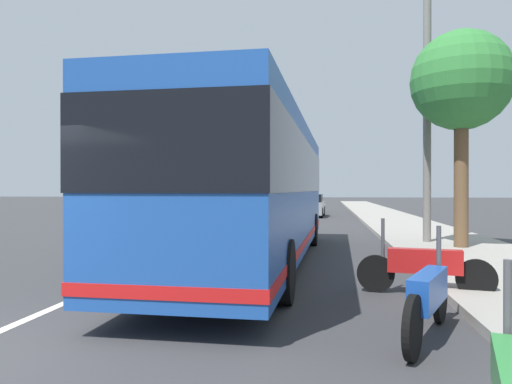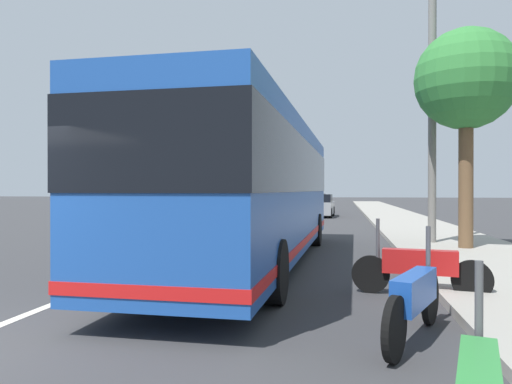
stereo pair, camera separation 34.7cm
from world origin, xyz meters
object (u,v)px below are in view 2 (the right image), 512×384
Objects in this scene: motorcycle_nearest_curb at (419,267)px; car_side_street at (315,203)px; car_oncoming at (320,206)px; utility_pole at (432,114)px; coach_bus at (256,184)px; car_ahead_same_lane at (263,201)px; car_far_distant at (255,203)px; motorcycle_by_tree at (415,298)px; roadside_tree_mid_block at (466,82)px.

car_side_street is at bearing -73.58° from motorcycle_nearest_curb.
car_side_street is at bearing 8.49° from car_oncoming.
motorcycle_nearest_curb is 8.26m from utility_pole.
coach_bus is 3.04× the size of car_ahead_same_lane.
car_side_street reaches higher than motorcycle_nearest_curb.
car_far_distant is (1.94, 5.04, -0.01)m from car_side_street.
motorcycle_by_tree is 34.44m from car_far_distant.
car_ahead_same_lane is 0.97× the size of car_oncoming.
motorcycle_nearest_curb is 0.27× the size of utility_pole.
car_oncoming is at bearing 26.92° from motorcycle_by_tree.
motorcycle_nearest_curb is at bearing 12.15° from motorcycle_by_tree.
utility_pole reaches higher than coach_bus.
car_side_street is (5.90, 0.65, -0.00)m from car_oncoming.
coach_bus reaches higher than motorcycle_nearest_curb.
roadside_tree_mid_block is (-31.17, -10.85, 4.07)m from car_ahead_same_lane.
coach_bus is 4.65m from motorcycle_nearest_curb.
roadside_tree_mid_block reaches higher than motorcycle_nearest_curb.
utility_pole is (-29.84, -10.18, 3.40)m from car_ahead_same_lane.
car_side_street is 22.65m from utility_pole.
car_oncoming is at bearing -176.76° from car_side_street.
car_oncoming is 0.95× the size of car_side_street.
car_far_distant is at bearing 38.19° from car_oncoming.
roadside_tree_mid_block is 0.76× the size of utility_pole.
car_far_distant is at bearing 11.80° from coach_bus.
roadside_tree_mid_block reaches higher than motorcycle_by_tree.
coach_bus is 34.57m from car_ahead_same_lane.
car_side_street is at bearing 37.34° from car_ahead_same_lane.
car_side_street is (-7.99, -5.35, -0.01)m from car_ahead_same_lane.
car_oncoming is (23.23, 2.70, 0.21)m from motorcycle_nearest_curb.
coach_bus is at bearing 131.97° from utility_pole.
motorcycle_nearest_curb is at bearing 16.73° from car_ahead_same_lane.
motorcycle_nearest_curb is 0.54× the size of car_far_distant.
utility_pole is (-21.86, -4.83, 3.41)m from car_side_street.
roadside_tree_mid_block is at bearing -153.39° from utility_pole.
car_side_street is 0.71× the size of roadside_tree_mid_block.
roadside_tree_mid_block is at bearing 26.92° from car_far_distant.
utility_pole is at bearing 10.77° from motorcycle_by_tree.
car_ahead_same_lane is (37.12, 8.70, 0.22)m from motorcycle_nearest_curb.
car_ahead_same_lane is 0.65× the size of roadside_tree_mid_block.
coach_bus reaches higher than motorcycle_by_tree.
motorcycle_by_tree is 10.53m from utility_pole.
roadside_tree_mid_block is (8.38, -2.56, 4.28)m from motorcycle_by_tree.
car_far_distant is at bearing 35.21° from motorcycle_by_tree.
car_side_street is (26.13, 0.09, -1.19)m from coach_bus.
car_side_street is 1.09× the size of car_far_distant.
car_oncoming is (20.23, -0.56, -1.19)m from coach_bus.
car_ahead_same_lane is 9.61m from car_side_street.
coach_bus is 26.16m from car_side_street.
car_ahead_same_lane is at bearing 30.79° from car_side_street.
motorcycle_by_tree reaches higher than motorcycle_nearest_curb.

